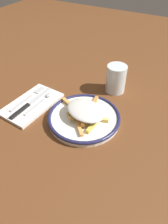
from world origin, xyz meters
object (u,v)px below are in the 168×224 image
fries_heap (85,111)px  water_glass (116,79)px  spoon (44,99)px  fork (28,98)px  napkin (32,104)px  plate (84,117)px  knife (28,105)px

fries_heap → water_glass: bearing=84.6°
spoon → water_glass: 0.29m
fries_heap → fork: fries_heap is taller
fries_heap → spoon: size_ratio=1.34×
fries_heap → spoon: fries_heap is taller
fries_heap → spoon: 0.19m
fork → spoon: bearing=21.8°
napkin → spoon: (0.03, 0.03, 0.01)m
plate → napkin: size_ratio=1.12×
knife → plate: bearing=11.3°
fries_heap → knife: fries_heap is taller
napkin → fork: size_ratio=1.26×
fork → knife: (0.03, -0.03, 0.00)m
knife → spoon: (0.03, 0.05, 0.00)m
water_glass → fork: bearing=-138.9°
plate → knife: size_ratio=1.19×
napkin → water_glass: water_glass is taller
spoon → napkin: bearing=-130.1°
water_glass → plate: bearing=-96.3°
napkin → spoon: spoon is taller
spoon → fries_heap: bearing=-3.0°
fork → spoon: spoon is taller
plate → knife: bearing=-168.7°
fork → knife: bearing=-49.5°
plate → napkin: (-0.21, -0.02, -0.01)m
knife → spoon: bearing=60.8°
plate → fork: (-0.24, -0.01, 0.00)m
fork → knife: size_ratio=0.84×
fries_heap → knife: (-0.22, -0.04, -0.03)m
fries_heap → napkin: 0.22m
fries_heap → fork: size_ratio=1.16×
plate → water_glass: 0.22m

